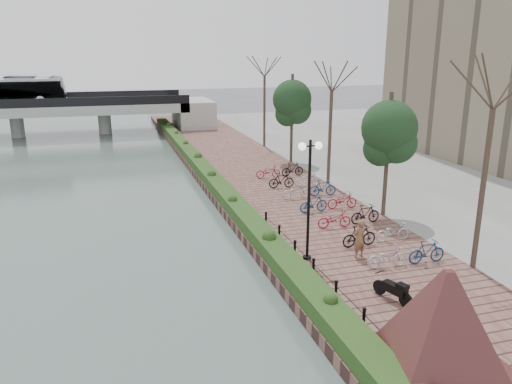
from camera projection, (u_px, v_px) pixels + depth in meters
name	position (u px, v px, depth m)	size (l,w,h in m)	color
ground	(309.00, 334.00, 16.38)	(220.00, 220.00, 0.00)	#59595B
promenade	(264.00, 185.00, 33.54)	(8.00, 75.00, 0.50)	brown
inland_pavement	(464.00, 170.00, 37.98)	(24.00, 75.00, 0.50)	slate
hedge	(207.00, 173.00, 34.75)	(1.10, 56.00, 0.60)	#213D16
chain_fence	(324.00, 280.00, 18.37)	(0.10, 14.10, 0.70)	black
granite_monument	(444.00, 322.00, 13.25)	(5.61, 5.61, 3.01)	#401B1B
lamppost	(310.00, 175.00, 20.13)	(1.02, 0.32, 5.08)	black
motorcycle	(393.00, 289.00, 17.44)	(0.45, 1.44, 0.90)	black
pedestrian	(359.00, 239.00, 21.02)	(0.62, 0.40, 1.69)	brown
bicycle_parking	(328.00, 202.00, 27.42)	(2.40, 17.32, 1.00)	#B5B6BA
street_trees	(354.00, 144.00, 29.27)	(3.20, 37.12, 6.80)	#362C20
bridge	(14.00, 106.00, 52.75)	(36.00, 10.77, 6.50)	#A1A09B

